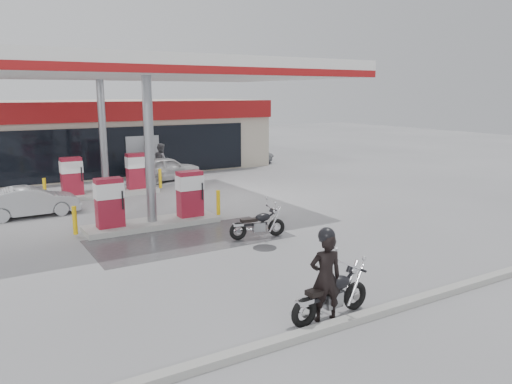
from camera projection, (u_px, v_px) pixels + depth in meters
ground at (175, 241)px, 15.23m from camera, size 90.00×90.00×0.00m
wet_patch at (190, 239)px, 15.48m from camera, size 6.00×3.00×0.00m
drain_cover at (265, 248)px, 14.55m from camera, size 0.70×0.70×0.01m
kerb at (315, 331)px, 9.33m from camera, size 28.00×0.25×0.15m
store_building at (68, 136)px, 28.25m from camera, size 22.00×8.22×4.00m
canopy at (119, 70)px, 18.40m from camera, size 16.00×10.02×5.51m
pump_island_near at (152, 206)px, 16.77m from camera, size 5.14×1.30×1.78m
pump_island_far at (106, 180)px, 21.82m from camera, size 5.14×1.30×1.78m
main_motorcycle at (332, 296)px, 9.98m from camera, size 2.01×0.77×1.03m
biker_main at (325, 277)px, 9.77m from camera, size 0.75×0.60×1.80m
parked_motorcycle at (258, 225)px, 15.50m from camera, size 1.83×0.75×0.94m
sedan_white at (165, 169)px, 25.50m from camera, size 3.94×2.21×1.27m
attendant at (162, 161)px, 25.96m from camera, size 0.81×0.99×1.88m
hatchback_silver at (30, 202)px, 18.15m from camera, size 3.38×1.25×1.11m
parked_car_right at (239, 153)px, 31.92m from camera, size 4.92×3.58×1.24m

